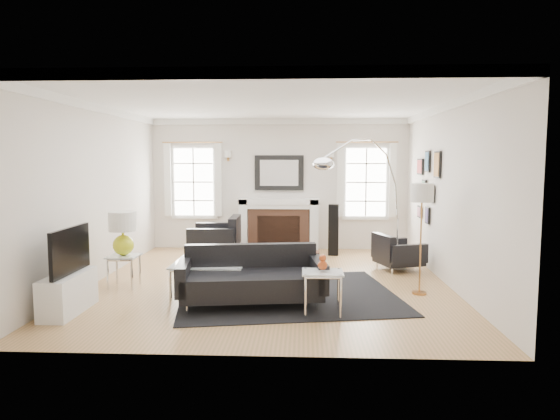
{
  "coord_description": "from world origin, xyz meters",
  "views": [
    {
      "loc": [
        0.52,
        -7.74,
        1.93
      ],
      "look_at": [
        0.14,
        0.3,
        1.12
      ],
      "focal_mm": 32.0,
      "sensor_mm": 36.0,
      "label": 1
    }
  ],
  "objects_px": {
    "armchair_left": "(218,239)",
    "coffee_table": "(211,264)",
    "sofa": "(252,279)",
    "armchair_right": "(396,253)",
    "arc_floor_lamp": "(363,199)",
    "fireplace": "(279,225)",
    "gourd_lamp": "(123,230)"
  },
  "relations": [
    {
      "from": "coffee_table",
      "to": "arc_floor_lamp",
      "type": "relative_size",
      "value": 0.43
    },
    {
      "from": "fireplace",
      "to": "armchair_left",
      "type": "bearing_deg",
      "value": -138.86
    },
    {
      "from": "armchair_left",
      "to": "fireplace",
      "type": "bearing_deg",
      "value": 41.14
    },
    {
      "from": "armchair_left",
      "to": "coffee_table",
      "type": "height_order",
      "value": "armchair_left"
    },
    {
      "from": "sofa",
      "to": "arc_floor_lamp",
      "type": "bearing_deg",
      "value": 46.23
    },
    {
      "from": "sofa",
      "to": "gourd_lamp",
      "type": "bearing_deg",
      "value": 158.76
    },
    {
      "from": "sofa",
      "to": "arc_floor_lamp",
      "type": "distance_m",
      "value": 2.6
    },
    {
      "from": "sofa",
      "to": "arc_floor_lamp",
      "type": "relative_size",
      "value": 0.86
    },
    {
      "from": "armchair_left",
      "to": "arc_floor_lamp",
      "type": "distance_m",
      "value": 3.06
    },
    {
      "from": "gourd_lamp",
      "to": "arc_floor_lamp",
      "type": "distance_m",
      "value": 3.86
    },
    {
      "from": "sofa",
      "to": "arc_floor_lamp",
      "type": "height_order",
      "value": "arc_floor_lamp"
    },
    {
      "from": "fireplace",
      "to": "arc_floor_lamp",
      "type": "height_order",
      "value": "arc_floor_lamp"
    },
    {
      "from": "gourd_lamp",
      "to": "arc_floor_lamp",
      "type": "relative_size",
      "value": 0.28
    },
    {
      "from": "armchair_right",
      "to": "gourd_lamp",
      "type": "relative_size",
      "value": 1.45
    },
    {
      "from": "arc_floor_lamp",
      "to": "armchair_right",
      "type": "bearing_deg",
      "value": 32.72
    },
    {
      "from": "fireplace",
      "to": "armchair_left",
      "type": "relative_size",
      "value": 1.63
    },
    {
      "from": "sofa",
      "to": "armchair_right",
      "type": "xyz_separation_m",
      "value": [
        2.32,
        2.17,
        -0.05
      ]
    },
    {
      "from": "fireplace",
      "to": "gourd_lamp",
      "type": "height_order",
      "value": "gourd_lamp"
    },
    {
      "from": "gourd_lamp",
      "to": "coffee_table",
      "type": "bearing_deg",
      "value": -9.26
    },
    {
      "from": "armchair_right",
      "to": "gourd_lamp",
      "type": "xyz_separation_m",
      "value": [
        -4.35,
        -1.38,
        0.58
      ]
    },
    {
      "from": "fireplace",
      "to": "gourd_lamp",
      "type": "relative_size",
      "value": 2.56
    },
    {
      "from": "sofa",
      "to": "coffee_table",
      "type": "xyz_separation_m",
      "value": [
        -0.66,
        0.57,
        0.08
      ]
    },
    {
      "from": "fireplace",
      "to": "armchair_right",
      "type": "bearing_deg",
      "value": -40.32
    },
    {
      "from": "armchair_right",
      "to": "armchair_left",
      "type": "bearing_deg",
      "value": 165.85
    },
    {
      "from": "fireplace",
      "to": "gourd_lamp",
      "type": "distance_m",
      "value": 3.9
    },
    {
      "from": "fireplace",
      "to": "coffee_table",
      "type": "xyz_separation_m",
      "value": [
        -0.83,
        -3.42,
        -0.12
      ]
    },
    {
      "from": "sofa",
      "to": "gourd_lamp",
      "type": "height_order",
      "value": "gourd_lamp"
    },
    {
      "from": "fireplace",
      "to": "armchair_left",
      "type": "height_order",
      "value": "fireplace"
    },
    {
      "from": "fireplace",
      "to": "sofa",
      "type": "bearing_deg",
      "value": -92.45
    },
    {
      "from": "fireplace",
      "to": "armchair_right",
      "type": "xyz_separation_m",
      "value": [
        2.15,
        -1.82,
        -0.25
      ]
    },
    {
      "from": "fireplace",
      "to": "sofa",
      "type": "relative_size",
      "value": 0.84
    },
    {
      "from": "armchair_left",
      "to": "armchair_right",
      "type": "xyz_separation_m",
      "value": [
        3.29,
        -0.83,
        -0.09
      ]
    }
  ]
}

